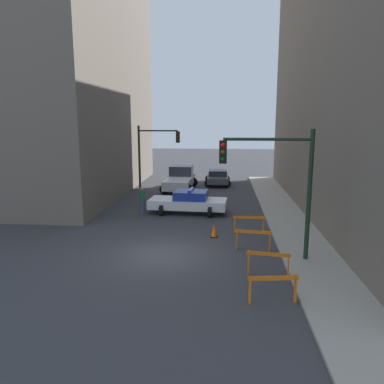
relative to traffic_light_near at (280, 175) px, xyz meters
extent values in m
plane|color=#38383D|center=(-4.73, 0.28, -3.53)|extent=(120.00, 120.00, 0.00)
cube|color=#9E998E|center=(1.47, 0.28, -3.47)|extent=(2.40, 44.00, 0.12)
cube|color=#6B6056|center=(-16.73, 14.28, 9.11)|extent=(14.00, 20.00, 25.28)
cylinder|color=black|center=(1.17, 0.01, -0.81)|extent=(0.18, 0.18, 5.20)
cylinder|color=black|center=(-0.53, 0.01, 1.39)|extent=(3.40, 0.12, 0.12)
cube|color=black|center=(-2.23, 0.01, 0.89)|extent=(0.30, 0.22, 0.90)
sphere|color=red|center=(-2.23, -0.14, 1.16)|extent=(0.18, 0.18, 0.18)
sphere|color=#4C3D0C|center=(-2.23, -0.14, 0.89)|extent=(0.18, 0.18, 0.18)
sphere|color=#0C4219|center=(-2.23, -0.14, 0.62)|extent=(0.18, 0.18, 0.18)
cylinder|color=black|center=(-9.13, 15.50, -0.93)|extent=(0.18, 0.18, 5.20)
cylinder|color=black|center=(-7.53, 15.50, 1.27)|extent=(3.20, 0.12, 0.12)
cube|color=black|center=(-5.93, 15.50, 0.77)|extent=(0.30, 0.22, 0.90)
sphere|color=red|center=(-5.93, 15.35, 1.04)|extent=(0.18, 0.18, 0.18)
sphere|color=#4C3D0C|center=(-5.93, 15.35, 0.77)|extent=(0.18, 0.18, 0.18)
sphere|color=#0C4219|center=(-5.93, 15.35, 0.50)|extent=(0.18, 0.18, 0.18)
cube|color=white|center=(-4.36, 7.62, -2.93)|extent=(4.81, 2.15, 0.55)
cube|color=navy|center=(-4.17, 7.61, -2.39)|extent=(2.08, 1.75, 0.52)
cylinder|color=black|center=(-5.87, 6.87, -3.20)|extent=(0.26, 0.67, 0.66)
cylinder|color=black|center=(-5.76, 8.57, -3.20)|extent=(0.26, 0.67, 0.66)
cylinder|color=black|center=(-2.96, 6.68, -3.20)|extent=(0.26, 0.67, 0.66)
cylinder|color=black|center=(-2.85, 8.37, -3.20)|extent=(0.26, 0.67, 0.66)
cube|color=#2633BF|center=(-4.17, 7.61, -2.07)|extent=(0.29, 1.39, 0.12)
cube|color=silver|center=(-5.75, 15.05, -2.78)|extent=(2.13, 5.45, 0.70)
cube|color=#2D333D|center=(-5.73, 16.13, -2.03)|extent=(1.88, 1.77, 0.80)
cylinder|color=black|center=(-6.63, 16.74, -3.13)|extent=(0.81, 0.28, 0.80)
cylinder|color=black|center=(-4.79, 16.70, -3.13)|extent=(0.81, 0.28, 0.80)
cylinder|color=black|center=(-6.71, 13.40, -3.13)|extent=(0.81, 0.28, 0.80)
cylinder|color=black|center=(-4.87, 13.35, -3.13)|extent=(0.81, 0.28, 0.80)
cube|color=#474C51|center=(-2.73, 18.28, -2.96)|extent=(1.91, 4.35, 0.52)
cube|color=#232833|center=(-2.73, 18.11, -2.46)|extent=(1.63, 1.85, 0.48)
cylinder|color=black|center=(-3.60, 19.59, -3.22)|extent=(0.63, 0.24, 0.62)
cylinder|color=black|center=(-1.94, 19.63, -3.22)|extent=(0.63, 0.24, 0.62)
cylinder|color=black|center=(-3.53, 16.92, -3.22)|extent=(0.63, 0.24, 0.62)
cylinder|color=black|center=(-1.87, 16.97, -3.22)|extent=(0.63, 0.24, 0.62)
cylinder|color=#474C66|center=(-7.14, 7.31, -3.12)|extent=(0.31, 0.31, 0.82)
cylinder|color=#236633|center=(-7.14, 7.31, -2.40)|extent=(0.40, 0.40, 0.62)
sphere|color=tan|center=(-7.14, 7.31, -1.98)|extent=(0.24, 0.24, 0.22)
cube|color=orange|center=(-0.60, -3.66, -2.70)|extent=(1.59, 0.26, 0.14)
cube|color=orange|center=(-1.32, -3.76, -3.08)|extent=(0.07, 0.17, 0.90)
cube|color=orange|center=(0.11, -3.56, -3.08)|extent=(0.07, 0.17, 0.90)
cube|color=orange|center=(-0.50, -1.54, -2.70)|extent=(1.59, 0.26, 0.14)
cube|color=orange|center=(-1.22, -1.44, -3.08)|extent=(0.07, 0.17, 0.90)
cube|color=orange|center=(0.21, -1.63, -3.08)|extent=(0.07, 0.17, 0.90)
cube|color=orange|center=(-0.85, 1.21, -2.70)|extent=(1.59, 0.26, 0.14)
cube|color=orange|center=(-1.57, 1.30, -3.08)|extent=(0.07, 0.17, 0.90)
cube|color=orange|center=(-0.14, 1.11, -3.08)|extent=(0.07, 0.17, 0.90)
cube|color=orange|center=(-0.88, 3.69, -2.70)|extent=(1.60, 0.09, 0.14)
cube|color=orange|center=(-1.60, 3.67, -3.08)|extent=(0.05, 0.16, 0.90)
cube|color=orange|center=(-0.16, 3.71, -3.08)|extent=(0.05, 0.16, 0.90)
cube|color=black|center=(-2.62, 2.95, -3.51)|extent=(0.36, 0.36, 0.04)
cone|color=#F2600C|center=(-2.62, 2.95, -3.18)|extent=(0.28, 0.28, 0.62)
camera|label=1|loc=(-2.18, -14.71, 2.12)|focal=35.00mm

